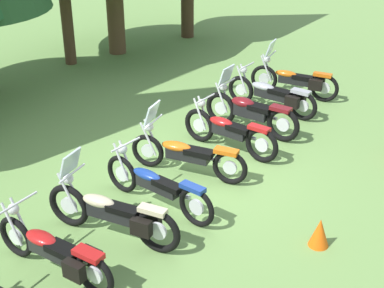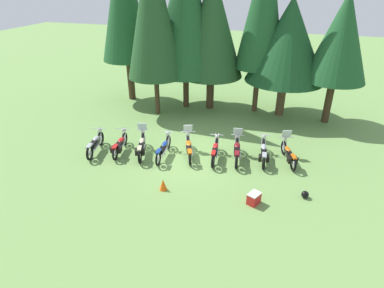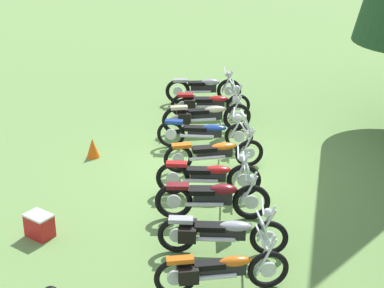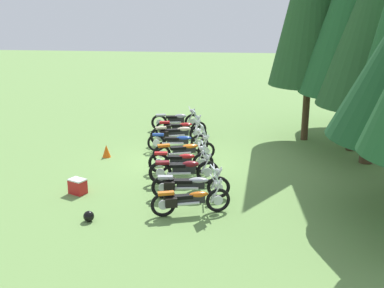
% 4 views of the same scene
% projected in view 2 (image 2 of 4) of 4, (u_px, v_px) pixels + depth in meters
% --- Properties ---
extents(ground_plane, '(80.00, 80.00, 0.00)m').
position_uv_depth(ground_plane, '(189.00, 156.00, 15.88)').
color(ground_plane, '#6B934C').
extents(motorcycle_0, '(0.80, 2.24, 1.02)m').
position_uv_depth(motorcycle_0, '(95.00, 144.00, 16.08)').
color(motorcycle_0, black).
rests_on(motorcycle_0, ground_plane).
extents(motorcycle_1, '(0.87, 2.21, 0.99)m').
position_uv_depth(motorcycle_1, '(120.00, 145.00, 16.06)').
color(motorcycle_1, black).
rests_on(motorcycle_1, ground_plane).
extents(motorcycle_2, '(0.98, 2.29, 1.39)m').
position_uv_depth(motorcycle_2, '(142.00, 146.00, 15.84)').
color(motorcycle_2, black).
rests_on(motorcycle_2, ground_plane).
extents(motorcycle_3, '(0.68, 2.39, 1.00)m').
position_uv_depth(motorcycle_3, '(164.00, 148.00, 15.71)').
color(motorcycle_3, black).
rests_on(motorcycle_3, ground_plane).
extents(motorcycle_4, '(1.05, 2.24, 1.35)m').
position_uv_depth(motorcycle_4, '(189.00, 147.00, 15.76)').
color(motorcycle_4, black).
rests_on(motorcycle_4, ground_plane).
extents(motorcycle_5, '(0.63, 2.24, 1.02)m').
position_uv_depth(motorcycle_5, '(215.00, 151.00, 15.47)').
color(motorcycle_5, black).
rests_on(motorcycle_5, ground_plane).
extents(motorcycle_6, '(0.70, 2.27, 1.39)m').
position_uv_depth(motorcycle_6, '(237.00, 150.00, 15.41)').
color(motorcycle_6, black).
rests_on(motorcycle_6, ground_plane).
extents(motorcycle_7, '(0.72, 2.35, 1.00)m').
position_uv_depth(motorcycle_7, '(264.00, 152.00, 15.35)').
color(motorcycle_7, black).
rests_on(motorcycle_7, ground_plane).
extents(motorcycle_8, '(1.00, 2.15, 1.36)m').
position_uv_depth(motorcycle_8, '(289.00, 154.00, 15.19)').
color(motorcycle_8, black).
rests_on(motorcycle_8, ground_plane).
extents(pine_tree_0, '(3.37, 3.37, 10.06)m').
position_uv_depth(pine_tree_0, '(124.00, 1.00, 20.36)').
color(pine_tree_0, '#42301E').
rests_on(pine_tree_0, ground_plane).
extents(pine_tree_1, '(3.26, 3.26, 9.93)m').
position_uv_depth(pine_tree_1, '(153.00, 9.00, 18.01)').
color(pine_tree_1, '#42301E').
rests_on(pine_tree_1, ground_plane).
extents(pine_tree_2, '(4.39, 4.39, 9.54)m').
position_uv_depth(pine_tree_2, '(185.00, 11.00, 19.19)').
color(pine_tree_2, '#42301E').
rests_on(pine_tree_2, ground_plane).
extents(pine_tree_3, '(3.93, 3.93, 8.27)m').
position_uv_depth(pine_tree_3, '(212.00, 25.00, 19.33)').
color(pine_tree_3, '#42301E').
rests_on(pine_tree_3, ground_plane).
extents(pine_tree_4, '(2.89, 2.89, 10.19)m').
position_uv_depth(pine_tree_4, '(264.00, 2.00, 18.22)').
color(pine_tree_4, '#4C3823').
rests_on(pine_tree_4, ground_plane).
extents(pine_tree_5, '(4.63, 4.63, 6.89)m').
position_uv_depth(pine_tree_5, '(289.00, 40.00, 18.55)').
color(pine_tree_5, brown).
rests_on(pine_tree_5, ground_plane).
extents(pine_tree_6, '(3.37, 3.37, 7.29)m').
position_uv_depth(pine_tree_6, '(341.00, 37.00, 17.37)').
color(pine_tree_6, '#42301E').
rests_on(pine_tree_6, ground_plane).
extents(picnic_cooler, '(0.55, 0.61, 0.47)m').
position_uv_depth(picnic_cooler, '(254.00, 198.00, 12.53)').
color(picnic_cooler, red).
rests_on(picnic_cooler, ground_plane).
extents(traffic_cone, '(0.32, 0.32, 0.48)m').
position_uv_depth(traffic_cone, '(163.00, 185.00, 13.34)').
color(traffic_cone, '#EA590F').
rests_on(traffic_cone, ground_plane).
extents(dropped_helmet, '(0.29, 0.29, 0.29)m').
position_uv_depth(dropped_helmet, '(305.00, 194.00, 12.90)').
color(dropped_helmet, black).
rests_on(dropped_helmet, ground_plane).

